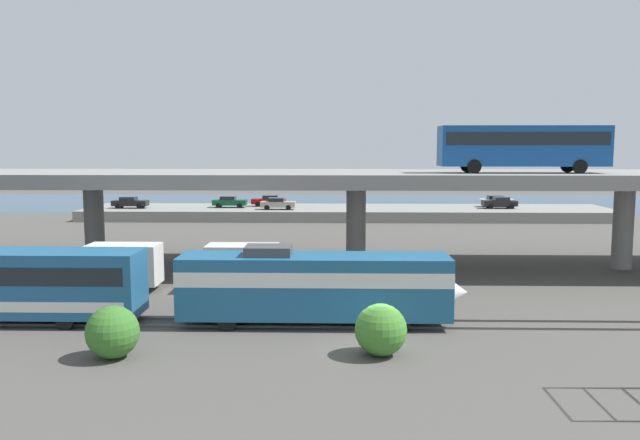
% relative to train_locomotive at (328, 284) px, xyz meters
% --- Properties ---
extents(ground_plane, '(260.00, 260.00, 0.00)m').
position_rel_train_locomotive_xyz_m(ground_plane, '(1.97, -4.00, -2.19)').
color(ground_plane, '#4C4944').
extents(rail_strip_near, '(110.00, 0.12, 0.12)m').
position_rel_train_locomotive_xyz_m(rail_strip_near, '(1.97, -0.73, -2.13)').
color(rail_strip_near, '#59544C').
rests_on(rail_strip_near, ground_plane).
extents(rail_strip_far, '(110.00, 0.12, 0.12)m').
position_rel_train_locomotive_xyz_m(rail_strip_far, '(1.97, 0.73, -2.13)').
color(rail_strip_far, '#59544C').
rests_on(rail_strip_far, ground_plane).
extents(train_locomotive, '(15.06, 3.04, 4.18)m').
position_rel_train_locomotive_xyz_m(train_locomotive, '(0.00, 0.00, 0.00)').
color(train_locomotive, '#1E5984').
rests_on(train_locomotive, ground_plane).
extents(highway_overpass, '(96.00, 12.42, 7.43)m').
position_rel_train_locomotive_xyz_m(highway_overpass, '(1.97, 16.00, 4.51)').
color(highway_overpass, gray).
rests_on(highway_overpass, ground_plane).
extents(transit_bus_on_overpass, '(12.00, 2.68, 3.40)m').
position_rel_train_locomotive_xyz_m(transit_bus_on_overpass, '(13.96, 13.97, 7.29)').
color(transit_bus_on_overpass, '#14478C').
rests_on(transit_bus_on_overpass, highway_overpass).
extents(service_truck_west, '(6.80, 2.46, 3.04)m').
position_rel_train_locomotive_xyz_m(service_truck_west, '(-14.24, 7.66, -0.56)').
color(service_truck_west, black).
rests_on(service_truck_west, ground_plane).
extents(service_truck_east, '(6.80, 2.46, 3.04)m').
position_rel_train_locomotive_xyz_m(service_truck_east, '(-4.73, 7.66, -0.56)').
color(service_truck_east, maroon).
rests_on(service_truck_east, ground_plane).
extents(pier_parking_lot, '(68.72, 12.02, 1.34)m').
position_rel_train_locomotive_xyz_m(pier_parking_lot, '(1.97, 51.00, -1.52)').
color(pier_parking_lot, gray).
rests_on(pier_parking_lot, ground_plane).
extents(parked_car_0, '(4.32, 1.89, 1.50)m').
position_rel_train_locomotive_xyz_m(parked_car_0, '(22.01, 52.95, -0.08)').
color(parked_car_0, silver).
rests_on(parked_car_0, pier_parking_lot).
extents(parked_car_1, '(4.35, 1.95, 1.50)m').
position_rel_train_locomotive_xyz_m(parked_car_1, '(21.84, 50.48, -0.08)').
color(parked_car_1, black).
rests_on(parked_car_1, pier_parking_lot).
extents(parked_car_2, '(4.45, 1.98, 1.50)m').
position_rel_train_locomotive_xyz_m(parked_car_2, '(-13.71, 50.88, -0.08)').
color(parked_car_2, '#0C4C26').
rests_on(parked_car_2, pier_parking_lot).
extents(parked_car_3, '(4.62, 1.84, 1.50)m').
position_rel_train_locomotive_xyz_m(parked_car_3, '(-8.63, 52.68, -0.08)').
color(parked_car_3, maroon).
rests_on(parked_car_3, pier_parking_lot).
extents(parked_car_4, '(4.43, 1.91, 1.50)m').
position_rel_train_locomotive_xyz_m(parked_car_4, '(-7.05, 48.28, -0.08)').
color(parked_car_4, '#9E998C').
rests_on(parked_car_4, pier_parking_lot).
extents(parked_car_5, '(4.54, 1.89, 1.50)m').
position_rel_train_locomotive_xyz_m(parked_car_5, '(-26.61, 49.56, -0.08)').
color(parked_car_5, black).
rests_on(parked_car_5, pier_parking_lot).
extents(harbor_water, '(140.00, 36.00, 0.01)m').
position_rel_train_locomotive_xyz_m(harbor_water, '(1.97, 74.00, -2.19)').
color(harbor_water, navy).
rests_on(harbor_water, ground_plane).
extents(shrub_left, '(2.35, 2.35, 2.35)m').
position_rel_train_locomotive_xyz_m(shrub_left, '(-9.44, -5.61, -1.02)').
color(shrub_left, '#366E28').
rests_on(shrub_left, ground_plane).
extents(shrub_right, '(2.35, 2.35, 2.35)m').
position_rel_train_locomotive_xyz_m(shrub_right, '(2.44, -4.96, -1.02)').
color(shrub_right, '#3F7D2C').
rests_on(shrub_right, ground_plane).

